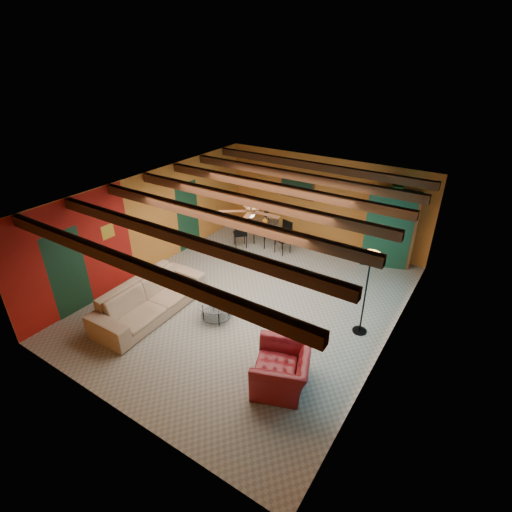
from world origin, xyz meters
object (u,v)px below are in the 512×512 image
Objects in this scene: dining_table at (265,230)px; armoire at (391,229)px; coffee_table at (216,310)px; armchair at (282,369)px; floor_lamp at (365,294)px; potted_plant at (399,184)px; vase at (265,212)px; sofa at (150,299)px.

dining_table is 0.92× the size of armoire.
coffee_table is 5.42m from armoire.
floor_lamp is at bearing 141.75° from armchair.
dining_table is at bearing -166.05° from potted_plant.
floor_lamp is at bearing -101.70° from armoire.
dining_table is 3.72m from armoire.
armchair is at bearing -55.10° from vase.
armchair is 2.25× the size of potted_plant.
floor_lamp is (0.45, -3.40, -0.08)m from armoire.
potted_plant is (0.24, 5.66, 1.99)m from armchair.
armoire is at bearing 13.95° from dining_table.
potted_plant is at bearing 13.95° from vase.
armoire is at bearing 62.25° from coffee_table.
potted_plant reaches higher than vase.
vase is (-3.57, -0.89, -1.26)m from potted_plant.
potted_plant is (0.00, 0.00, 1.31)m from armoire.
floor_lamp is 3.82× the size of potted_plant.
floor_lamp is at bearing -32.04° from vase.
coffee_table is 4.01m from dining_table.
armoire is (2.49, 4.73, 0.84)m from coffee_table.
dining_table is (0.31, 4.53, 0.10)m from sofa.
armchair is at bearing -107.07° from floor_lamp.
potted_plant is at bearing 97.54° from floor_lamp.
vase reaches higher than dining_table.
armoire is at bearing -37.22° from sofa.
potted_plant is 3.89m from vase.
armoire is 3.43m from floor_lamp.
potted_plant is at bearing 156.37° from armchair.
sofa is 3.34× the size of coffee_table.
armchair is 0.54× the size of armoire.
potted_plant is 2.63× the size of vase.
vase is at bearing -5.50° from sofa.
armoire reaches higher than vase.
armoire reaches higher than coffee_table.
potted_plant reaches higher than sofa.
dining_table is at bearing 105.65° from coffee_table.
potted_plant is (3.57, 0.89, 1.86)m from dining_table.
sofa is at bearing -153.74° from coffee_table.
sofa is at bearing -125.57° from potted_plant.
vase is at bearing 174.71° from armoire.
dining_table is 4.12m from potted_plant.
coffee_table is at bearing -117.75° from potted_plant.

